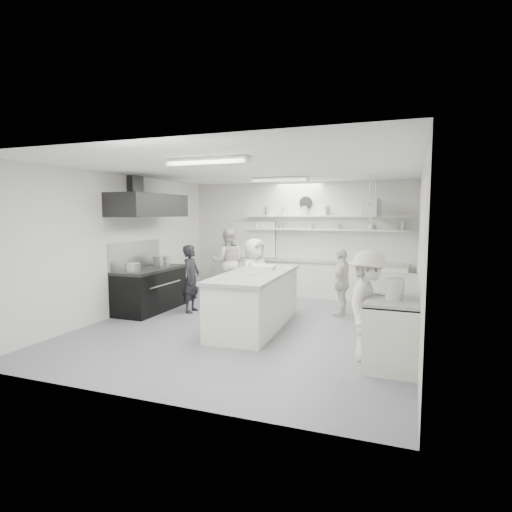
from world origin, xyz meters
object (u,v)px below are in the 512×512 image
(back_counter, at_px, (306,279))
(cook_stove, at_px, (191,279))
(stove, at_px, (150,291))
(cook_back, at_px, (228,262))
(right_counter, at_px, (395,316))
(prep_island, at_px, (255,301))

(back_counter, relative_size, cook_stove, 3.37)
(stove, relative_size, cook_back, 1.01)
(back_counter, bearing_deg, stove, -136.01)
(cook_stove, xyz_separation_m, cook_back, (-0.03, 2.02, 0.15))
(cook_back, bearing_deg, right_counter, 122.61)
(stove, distance_m, cook_back, 2.44)
(cook_back, bearing_deg, back_counter, 171.82)
(stove, distance_m, back_counter, 4.03)
(stove, distance_m, cook_stove, 1.00)
(right_counter, relative_size, prep_island, 1.21)
(prep_island, bearing_deg, cook_back, 121.23)
(right_counter, distance_m, cook_stove, 4.39)
(right_counter, bearing_deg, back_counter, 124.65)
(stove, relative_size, back_counter, 0.36)
(stove, height_order, cook_stove, cook_stove)
(right_counter, xyz_separation_m, cook_back, (-4.35, 2.82, 0.42))
(prep_island, distance_m, cook_stove, 1.88)
(back_counter, relative_size, right_counter, 1.52)
(stove, distance_m, prep_island, 2.72)
(stove, height_order, cook_back, cook_back)
(prep_island, bearing_deg, back_counter, 83.71)
(stove, bearing_deg, right_counter, -6.52)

